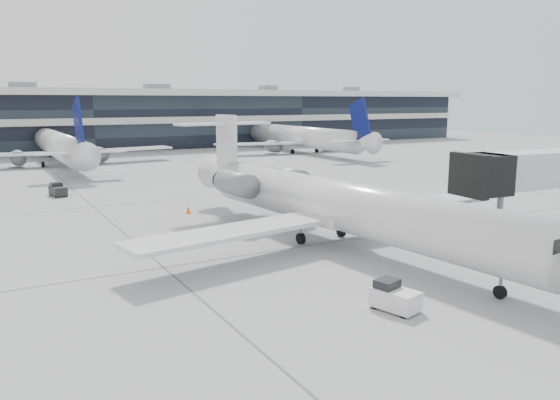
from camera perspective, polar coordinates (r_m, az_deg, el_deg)
ground at (r=35.04m, az=3.81°, el=-4.67°), size 220.00×220.00×0.00m
terminal at (r=111.95m, az=-19.88°, el=7.65°), size 170.00×22.00×10.00m
bg_jet_center at (r=84.48m, az=-21.95°, el=3.43°), size 32.00×40.00×9.60m
bg_jet_right at (r=97.87m, az=1.99°, el=5.02°), size 32.00×40.00×9.60m
regional_jet at (r=34.59m, az=5.75°, el=-0.30°), size 27.50×34.34×7.93m
baggage_tug at (r=24.79m, az=11.84°, el=-9.90°), size 1.70×2.28×1.29m
traffic_cone at (r=45.14m, az=-9.58°, el=-1.00°), size 0.45×0.45×0.63m
far_tug at (r=56.70m, az=-22.20°, el=0.97°), size 1.55×2.22×1.29m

